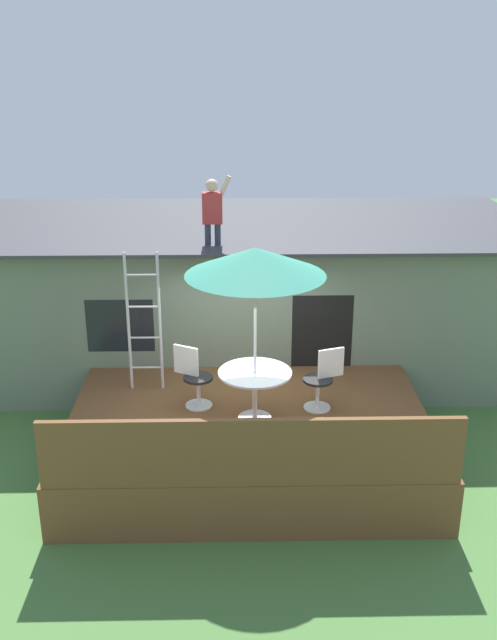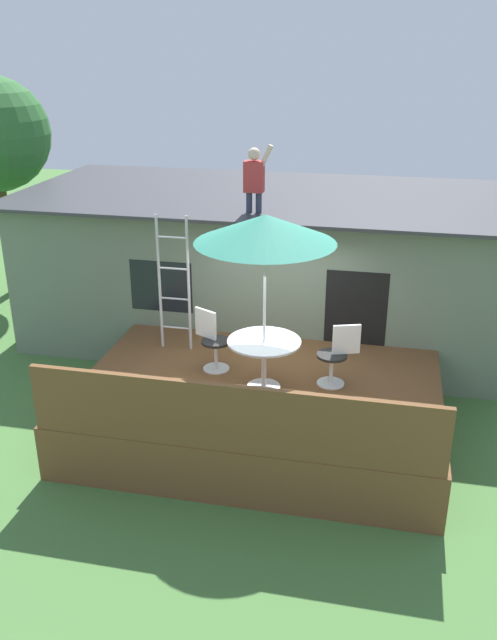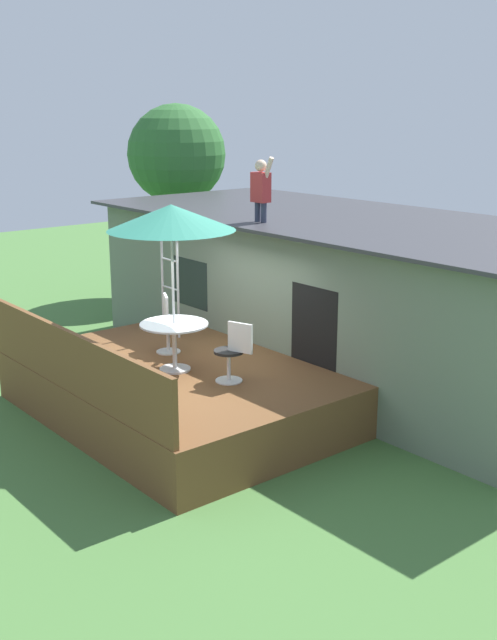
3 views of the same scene
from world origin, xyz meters
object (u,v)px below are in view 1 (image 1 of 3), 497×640
object	(u,v)px
patio_umbrella	(255,262)
person_figure	(213,207)
patio_table	(255,382)
step_ladder	(144,322)
patio_chair_right	(322,379)
patio_chair_left	(194,377)

from	to	relation	value
patio_umbrella	person_figure	distance (m)	2.35
patio_table	step_ladder	world-z (taller)	step_ladder
patio_umbrella	person_figure	world-z (taller)	person_figure
patio_chair_right	patio_table	bearing A→B (deg)	0.00
step_ladder	patio_chair_left	size ratio (longest dim) A/B	2.39
person_figure	patio_umbrella	bearing A→B (deg)	-74.80
step_ladder	patio_chair_right	world-z (taller)	step_ladder
patio_umbrella	person_figure	xyz separation A→B (m)	(-0.61, 2.25, 0.27)
patio_umbrella	step_ladder	size ratio (longest dim) A/B	1.15
patio_chair_right	step_ladder	bearing A→B (deg)	-33.92
patio_chair_left	person_figure	bearing A→B (deg)	108.96
patio_table	person_figure	bearing A→B (deg)	105.20
patio_chair_left	step_ladder	bearing A→B (deg)	170.06
patio_umbrella	patio_chair_left	world-z (taller)	patio_umbrella
patio_table	patio_chair_left	distance (m)	1.01
person_figure	patio_chair_left	world-z (taller)	person_figure
person_figure	patio_chair_right	world-z (taller)	person_figure
patio_umbrella	patio_chair_right	world-z (taller)	patio_umbrella
patio_chair_left	patio_chair_right	size ratio (longest dim) A/B	1.00
patio_table	step_ladder	bearing A→B (deg)	147.47
person_figure	patio_table	bearing A→B (deg)	-74.80
step_ladder	person_figure	xyz separation A→B (m)	(1.04, 1.20, 1.52)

